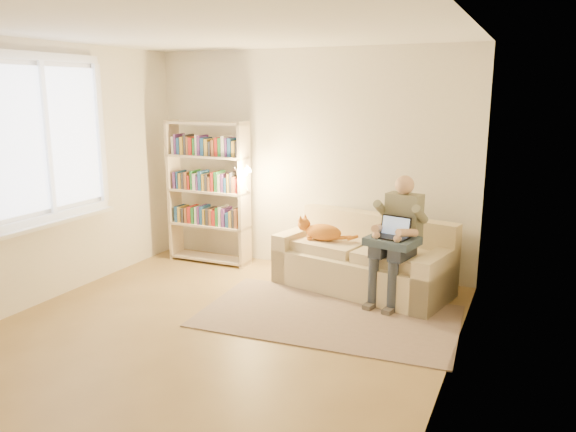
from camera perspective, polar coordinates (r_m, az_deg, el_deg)
The scene contains 13 objects.
floor at distance 5.11m, azimuth -7.85°, elevation -11.98°, with size 4.50×4.50×0.00m, color olive.
ceiling at distance 4.68m, azimuth -8.85°, elevation 18.42°, with size 4.00×4.50×0.02m, color white.
wall_left at distance 6.03m, azimuth -24.61°, elevation 3.69°, with size 0.02×4.50×2.60m, color silver.
wall_right at distance 4.03m, azimuth 16.45°, elevation 0.42°, with size 0.02×4.50×2.60m, color silver.
wall_back at distance 6.70m, azimuth 2.09°, elevation 5.61°, with size 4.00×0.02×2.60m, color silver.
window at distance 6.11m, azimuth -22.95°, elevation 4.66°, with size 0.12×1.52×1.69m.
sofa at distance 6.16m, azimuth 7.72°, elevation -4.78°, with size 1.98×1.20×0.79m.
person at distance 5.72m, azimuth 11.11°, elevation -1.61°, with size 0.45×0.61×1.29m.
cat at distance 6.20m, azimuth 3.64°, elevation -1.59°, with size 0.63×0.30×0.23m.
blanket at distance 5.67m, azimuth 10.06°, elevation -2.43°, with size 0.47×0.39×0.08m, color #2C3D4E.
laptop at distance 5.65m, azimuth 10.14°, elevation -1.54°, with size 0.36×0.30×0.28m.
bookshelf at distance 6.98m, azimuth -8.09°, elevation 3.09°, with size 1.17×0.32×1.77m.
rug at distance 5.47m, azimuth 4.14°, elevation -10.10°, with size 2.41×1.42×0.01m, color gray.
Camera 1 is at (2.51, -3.91, 2.11)m, focal length 35.00 mm.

